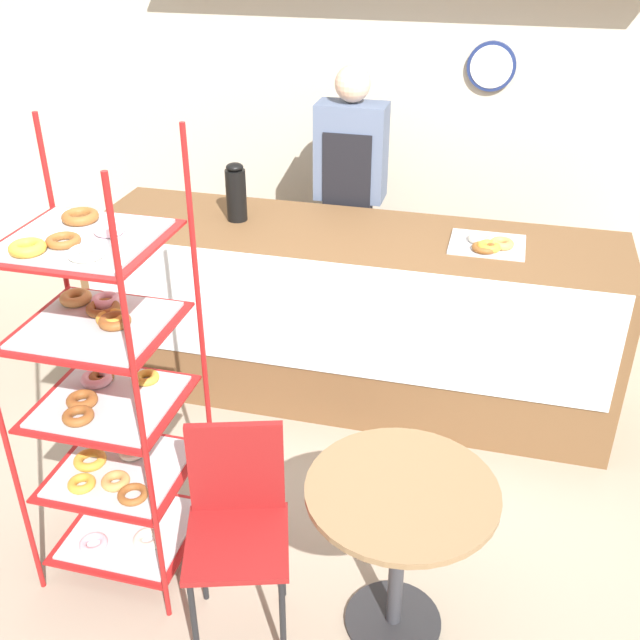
{
  "coord_description": "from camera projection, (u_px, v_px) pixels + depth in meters",
  "views": [
    {
      "loc": [
        0.75,
        -2.54,
        2.56
      ],
      "look_at": [
        0.0,
        0.37,
        0.85
      ],
      "focal_mm": 42.0,
      "sensor_mm": 36.0,
      "label": 1
    }
  ],
  "objects": [
    {
      "name": "ground_plane",
      "position": [
        301.0,
        512.0,
        3.57
      ],
      "size": [
        14.0,
        14.0,
        0.0
      ],
      "primitive_type": "plane",
      "color": "gray"
    },
    {
      "name": "back_wall",
      "position": [
        392.0,
        111.0,
        4.76
      ],
      "size": [
        10.0,
        0.3,
        2.7
      ],
      "color": "beige",
      "rests_on": "ground_plane"
    },
    {
      "name": "display_counter",
      "position": [
        350.0,
        315.0,
        4.21
      ],
      "size": [
        2.88,
        0.78,
        1.0
      ],
      "color": "brown",
      "rests_on": "ground_plane"
    },
    {
      "name": "pastry_rack",
      "position": [
        107.0,
        394.0,
        2.93
      ],
      "size": [
        0.6,
        0.57,
        1.87
      ],
      "color": "#A51919",
      "rests_on": "ground_plane"
    },
    {
      "name": "person_worker",
      "position": [
        350.0,
        202.0,
        4.48
      ],
      "size": [
        0.4,
        0.23,
        1.76
      ],
      "color": "#282833",
      "rests_on": "ground_plane"
    },
    {
      "name": "cafe_table",
      "position": [
        400.0,
        524.0,
        2.76
      ],
      "size": [
        0.7,
        0.7,
        0.71
      ],
      "color": "#262628",
      "rests_on": "ground_plane"
    },
    {
      "name": "cafe_chair",
      "position": [
        237.0,
        512.0,
        2.8
      ],
      "size": [
        0.48,
        0.48,
        0.89
      ],
      "rotation": [
        0.0,
        0.0,
        6.59
      ],
      "color": "black",
      "rests_on": "ground_plane"
    },
    {
      "name": "coffee_carafe",
      "position": [
        236.0,
        192.0,
        4.06
      ],
      "size": [
        0.11,
        0.11,
        0.32
      ],
      "color": "black",
      "rests_on": "display_counter"
    },
    {
      "name": "donut_tray_counter",
      "position": [
        488.0,
        244.0,
        3.8
      ],
      "size": [
        0.38,
        0.32,
        0.05
      ],
      "color": "silver",
      "rests_on": "display_counter"
    }
  ]
}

